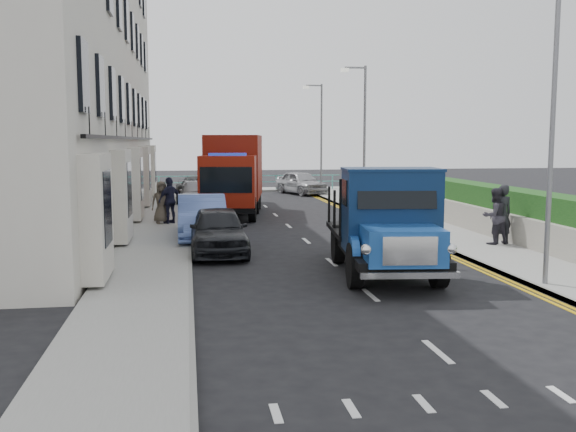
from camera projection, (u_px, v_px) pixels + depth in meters
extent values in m
plane|color=black|center=(349.00, 277.00, 16.59)|extent=(120.00, 120.00, 0.00)
cube|color=gray|center=(159.00, 231.00, 24.61)|extent=(2.40, 38.00, 0.12)
cube|color=gray|center=(420.00, 225.00, 26.22)|extent=(2.60, 38.00, 0.12)
cube|color=gray|center=(247.00, 190.00, 45.03)|extent=(30.00, 2.50, 0.12)
plane|color=#4B5867|center=(223.00, 170.00, 75.45)|extent=(120.00, 120.00, 0.00)
cube|color=beige|center=(56.00, 57.00, 27.06)|extent=(6.00, 30.00, 14.00)
cube|color=black|center=(134.00, 138.00, 27.94)|extent=(0.12, 28.00, 0.10)
cube|color=#B2AD9E|center=(451.00, 213.00, 26.37)|extent=(0.30, 28.00, 1.00)
cube|color=#164114|center=(467.00, 203.00, 26.43)|extent=(1.20, 28.00, 1.70)
cube|color=#59B2A5|center=(247.00, 176.00, 44.13)|extent=(13.00, 0.08, 0.06)
cube|color=#59B2A5|center=(247.00, 182.00, 44.18)|extent=(13.00, 0.06, 0.05)
cylinder|color=slate|center=(552.00, 141.00, 14.87)|extent=(0.12, 0.12, 7.00)
cylinder|color=slate|center=(364.00, 140.00, 30.57)|extent=(0.12, 0.12, 7.00)
cube|color=slate|center=(355.00, 68.00, 30.09)|extent=(1.00, 0.08, 0.08)
cube|color=beige|center=(345.00, 70.00, 30.03)|extent=(0.35, 0.18, 0.18)
cylinder|color=slate|center=(321.00, 140.00, 40.38)|extent=(0.12, 0.12, 7.00)
cube|color=slate|center=(314.00, 85.00, 39.90)|extent=(1.00, 0.08, 0.08)
cube|color=beige|center=(306.00, 87.00, 39.84)|extent=(0.35, 0.18, 0.18)
cylinder|color=black|center=(355.00, 266.00, 15.21)|extent=(0.42, 1.13, 1.10)
cylinder|color=black|center=(438.00, 265.00, 15.30)|extent=(0.42, 1.13, 1.10)
cylinder|color=black|center=(338.00, 244.00, 18.39)|extent=(0.42, 1.13, 1.10)
cylinder|color=black|center=(407.00, 243.00, 18.49)|extent=(0.42, 1.13, 1.10)
cube|color=black|center=(384.00, 247.00, 16.83)|extent=(2.77, 5.71, 0.21)
cube|color=#1C4C99|center=(402.00, 245.00, 14.68)|extent=(1.93, 1.68, 0.83)
cube|color=silver|center=(410.00, 251.00, 13.92)|extent=(1.21, 0.22, 0.63)
cube|color=#0C2244|center=(391.00, 211.00, 15.91)|extent=(2.43, 1.62, 2.01)
cube|color=black|center=(374.00, 230.00, 18.16)|extent=(2.74, 3.45, 0.14)
cylinder|color=black|center=(204.00, 210.00, 27.60)|extent=(0.48, 1.12, 1.08)
cylinder|color=black|center=(252.00, 210.00, 27.61)|extent=(0.48, 1.12, 1.08)
cylinder|color=black|center=(212.00, 203.00, 30.64)|extent=(0.48, 1.12, 1.08)
cylinder|color=black|center=(256.00, 203.00, 30.65)|extent=(0.48, 1.12, 1.08)
cylinder|color=black|center=(217.00, 199.00, 32.79)|extent=(0.48, 1.12, 1.08)
cylinder|color=black|center=(258.00, 199.00, 32.80)|extent=(0.48, 1.12, 1.08)
cube|color=black|center=(233.00, 200.00, 30.13)|extent=(3.29, 7.17, 0.25)
cube|color=maroon|center=(228.00, 181.00, 27.46)|extent=(2.62, 2.21, 2.17)
cube|color=black|center=(226.00, 180.00, 26.55)|extent=(2.16, 0.41, 1.08)
cube|color=maroon|center=(235.00, 166.00, 31.03)|extent=(3.21, 5.44, 2.96)
imported|color=black|center=(218.00, 230.00, 19.87)|extent=(1.75, 4.31, 1.47)
imported|color=#617FD1|center=(202.00, 217.00, 22.81)|extent=(1.70, 4.78, 1.57)
imported|color=#9C9BA0|center=(197.00, 194.00, 33.61)|extent=(2.31, 4.91, 1.39)
imported|color=black|center=(199.00, 189.00, 36.27)|extent=(2.64, 5.52, 1.52)
imported|color=#A1A0A5|center=(301.00, 183.00, 41.86)|extent=(3.24, 4.81, 1.52)
imported|color=black|center=(502.00, 214.00, 21.02)|extent=(0.77, 0.56, 1.96)
imported|color=#2F2C36|center=(495.00, 216.00, 20.94)|extent=(1.03, 0.88, 1.85)
imported|color=black|center=(170.00, 200.00, 26.19)|extent=(1.16, 1.04, 1.90)
imported|color=#483E33|center=(162.00, 202.00, 26.22)|extent=(0.95, 0.73, 1.73)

